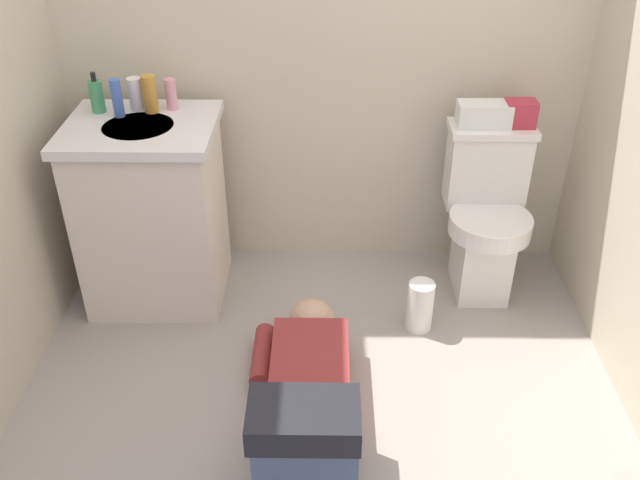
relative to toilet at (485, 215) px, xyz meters
The scene contains 14 objects.
ground_plane 1.08m from the toilet, 135.34° to the right, with size 2.76×2.93×0.04m, color gray.
wall_back 1.14m from the toilet, 157.32° to the left, with size 2.42×0.08×2.40m, color beige.
toilet is the anchor object (origin of this frame).
vanity_cabinet 1.44m from the toilet, behind, with size 0.60×0.52×0.82m.
faucet 1.53m from the toilet, behind, with size 0.02×0.02×0.10m, color silver.
person_plumber 1.20m from the toilet, 129.66° to the right, with size 0.39×1.06×0.52m.
tissue_box 0.44m from the toilet, 116.43° to the left, with size 0.22×0.11×0.10m, color silver.
toiletry_bag 0.46m from the toilet, 40.77° to the left, with size 0.12×0.09×0.11m, color #B22D3F.
soap_dispenser 1.71m from the toilet, behind, with size 0.06×0.06×0.17m.
bottle_blue 1.62m from the toilet, behind, with size 0.04×0.04×0.15m, color #4466BD.
bottle_white 1.57m from the toilet, behind, with size 0.06×0.06×0.13m, color white.
bottle_amber 1.51m from the toilet, behind, with size 0.06×0.06×0.15m, color #C58633.
bottle_pink 1.43m from the toilet, behind, with size 0.05×0.05×0.13m, color pink.
paper_towel_roll 0.51m from the toilet, 133.20° to the right, with size 0.11×0.11×0.23m, color white.
Camera 1 is at (0.02, -1.87, 1.90)m, focal length 38.40 mm.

